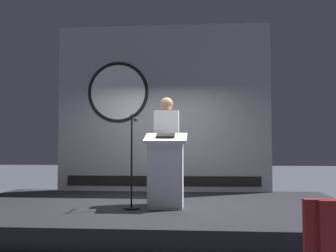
{
  "coord_description": "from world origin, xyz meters",
  "views": [
    {
      "loc": [
        0.81,
        -6.43,
        1.22
      ],
      "look_at": [
        0.27,
        -0.01,
        1.56
      ],
      "focal_mm": 42.63,
      "sensor_mm": 36.0,
      "label": 1
    }
  ],
  "objects": [
    {
      "name": "microphone_stand",
      "position": [
        -0.23,
        -0.51,
        0.78
      ],
      "size": [
        0.24,
        0.49,
        1.4
      ],
      "color": "black",
      "rests_on": "stage_platform"
    },
    {
      "name": "banner_display",
      "position": [
        -0.03,
        1.85,
        2.04
      ],
      "size": [
        4.46,
        0.12,
        3.48
      ],
      "color": "#9E9EA3",
      "rests_on": "stage_platform"
    },
    {
      "name": "speaker_person",
      "position": [
        0.24,
        0.07,
        1.19
      ],
      "size": [
        0.4,
        0.26,
        1.73
      ],
      "color": "black",
      "rests_on": "stage_platform"
    },
    {
      "name": "ground_plane",
      "position": [
        0.0,
        0.0,
        0.0
      ],
      "size": [
        40.0,
        40.0,
        0.0
      ],
      "primitive_type": "plane",
      "color": "#383D47"
    },
    {
      "name": "podium",
      "position": [
        0.27,
        -0.41,
        0.85
      ],
      "size": [
        0.64,
        0.5,
        1.14
      ],
      "color": "silver",
      "rests_on": "stage_platform"
    },
    {
      "name": "stage_platform",
      "position": [
        0.0,
        0.0,
        0.15
      ],
      "size": [
        6.4,
        4.0,
        0.3
      ],
      "primitive_type": "cube",
      "color": "black",
      "rests_on": "ground"
    }
  ]
}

